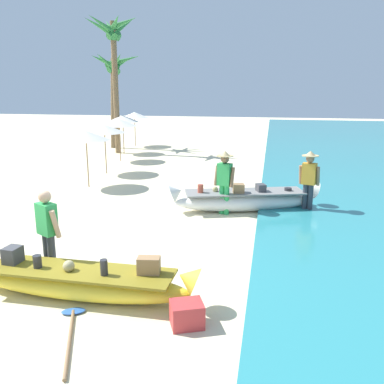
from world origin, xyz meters
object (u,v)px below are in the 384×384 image
(boat_white_midground, at_px, (244,200))
(person_tourist_customer, at_px, (48,230))
(person_vendor_hatted, at_px, (225,178))
(cooler_box, at_px, (187,314))
(boat_yellow_foreground, at_px, (80,281))
(person_vendor_assistant, at_px, (309,177))
(palm_tree_leaning_seaward, at_px, (113,44))
(palm_tree_tall_inland, at_px, (114,70))
(paddle, at_px, (71,330))

(boat_white_midground, distance_m, person_tourist_customer, 5.84)
(person_vendor_hatted, height_order, cooler_box, person_vendor_hatted)
(person_vendor_hatted, distance_m, cooler_box, 5.60)
(boat_yellow_foreground, xyz_separation_m, person_vendor_assistant, (3.98, 5.58, 0.70))
(boat_yellow_foreground, height_order, palm_tree_leaning_seaward, palm_tree_leaning_seaward)
(boat_yellow_foreground, xyz_separation_m, palm_tree_leaning_seaward, (-4.79, 14.63, 5.02))
(person_vendor_hatted, height_order, palm_tree_tall_inland, palm_tree_tall_inland)
(palm_tree_tall_inland, relative_size, cooler_box, 11.10)
(boat_white_midground, distance_m, palm_tree_tall_inland, 13.95)
(boat_yellow_foreground, relative_size, cooler_box, 8.71)
(boat_white_midground, height_order, paddle, boat_white_midground)
(person_tourist_customer, relative_size, person_vendor_assistant, 0.97)
(paddle, bearing_deg, boat_white_midground, 72.73)
(boat_white_midground, bearing_deg, person_tourist_customer, -122.16)
(person_tourist_customer, distance_m, cooler_box, 2.96)
(boat_yellow_foreground, distance_m, paddle, 1.05)
(boat_white_midground, xyz_separation_m, paddle, (-1.99, -6.41, -0.28))
(boat_white_midground, xyz_separation_m, palm_tree_tall_inland, (-7.75, 10.94, 3.83))
(paddle, bearing_deg, person_tourist_customer, 126.36)
(boat_yellow_foreground, relative_size, paddle, 2.43)
(person_vendor_assistant, bearing_deg, person_vendor_hatted, -165.67)
(boat_yellow_foreground, bearing_deg, person_vendor_assistant, 54.54)
(boat_yellow_foreground, distance_m, boat_white_midground, 5.90)
(cooler_box, xyz_separation_m, paddle, (-1.57, -0.46, -0.15))
(person_vendor_hatted, xyz_separation_m, person_vendor_assistant, (2.20, 0.56, -0.01))
(person_vendor_hatted, bearing_deg, palm_tree_tall_inland, 122.51)
(person_tourist_customer, height_order, cooler_box, person_tourist_customer)
(person_vendor_assistant, xyz_separation_m, cooler_box, (-2.11, -6.10, -0.79))
(boat_yellow_foreground, relative_size, person_tourist_customer, 2.44)
(boat_white_midground, relative_size, palm_tree_tall_inland, 0.81)
(boat_white_midground, relative_size, person_vendor_hatted, 2.43)
(person_vendor_hatted, relative_size, palm_tree_tall_inland, 0.34)
(person_vendor_hatted, bearing_deg, boat_white_midground, 38.50)
(boat_yellow_foreground, relative_size, palm_tree_leaning_seaward, 0.60)
(person_tourist_customer, bearing_deg, person_vendor_assistant, 46.69)
(cooler_box, bearing_deg, person_vendor_hatted, 68.92)
(person_vendor_assistant, height_order, palm_tree_leaning_seaward, palm_tree_leaning_seaward)
(boat_white_midground, height_order, person_vendor_assistant, person_vendor_assistant)
(palm_tree_leaning_seaward, xyz_separation_m, cooler_box, (6.66, -15.15, -5.12))
(boat_yellow_foreground, bearing_deg, person_tourist_customer, 147.15)
(boat_yellow_foreground, height_order, boat_white_midground, boat_white_midground)
(person_vendor_assistant, distance_m, cooler_box, 6.51)
(palm_tree_tall_inland, height_order, palm_tree_leaning_seaward, palm_tree_leaning_seaward)
(boat_white_midground, relative_size, person_vendor_assistant, 2.46)
(boat_yellow_foreground, height_order, palm_tree_tall_inland, palm_tree_tall_inland)
(person_vendor_assistant, relative_size, paddle, 1.03)
(person_vendor_hatted, relative_size, person_vendor_assistant, 1.01)
(boat_yellow_foreground, distance_m, person_vendor_assistant, 6.89)
(boat_yellow_foreground, bearing_deg, paddle, -72.96)
(person_tourist_customer, bearing_deg, boat_yellow_foreground, -32.85)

